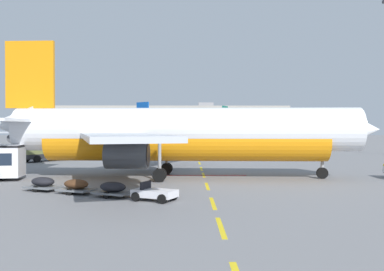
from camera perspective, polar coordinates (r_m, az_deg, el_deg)
ground at (r=61.37m, az=21.94°, el=-3.17°), size 400.00×400.00×0.00m
apron_paint_markings at (r=54.03m, az=0.98°, el=-3.65°), size 8.00×95.08×0.01m
airliner_foreground at (r=36.59m, az=-1.77°, el=0.30°), size 34.79×34.57×12.20m
airliner_mid_left at (r=83.10m, az=-1.61°, el=0.23°), size 25.08×23.22×10.08m
airliner_far_center at (r=99.75m, az=-20.07°, el=0.49°), size 31.34×31.69×11.10m
airliner_far_right at (r=114.28m, az=2.34°, el=0.61°), size 28.78×30.33×11.11m
fuel_service_truck at (r=58.83m, az=-19.13°, el=-1.73°), size 6.19×7.00×3.14m
baggage_train at (r=28.02m, az=-13.27°, el=-6.95°), size 11.05×6.46×1.14m
terminal_satellite at (r=166.53m, az=-2.78°, el=1.74°), size 90.79×18.54×14.58m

